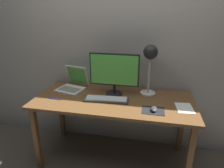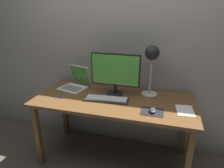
{
  "view_description": "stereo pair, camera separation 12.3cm",
  "coord_description": "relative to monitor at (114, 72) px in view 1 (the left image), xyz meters",
  "views": [
    {
      "loc": [
        0.35,
        -1.8,
        1.61
      ],
      "look_at": [
        -0.0,
        -0.05,
        0.92
      ],
      "focal_mm": 32.07,
      "sensor_mm": 36.0,
      "label": 1
    },
    {
      "loc": [
        0.47,
        -1.77,
        1.61
      ],
      "look_at": [
        -0.0,
        -0.05,
        0.92
      ],
      "focal_mm": 32.07,
      "sensor_mm": 36.0,
      "label": 2
    }
  ],
  "objects": [
    {
      "name": "ground_plane",
      "position": [
        0.02,
        -0.12,
        -0.99
      ],
      "size": [
        4.8,
        4.8,
        0.0
      ],
      "primitive_type": "plane",
      "color": "brown",
      "rests_on": "ground"
    },
    {
      "name": "mouse",
      "position": [
        0.42,
        -0.29,
        -0.23
      ],
      "size": [
        0.06,
        0.1,
        0.03
      ],
      "primitive_type": "ellipsoid",
      "color": "#38383A",
      "rests_on": "mousepad"
    },
    {
      "name": "laptop",
      "position": [
        -0.48,
        0.06,
        -0.18
      ],
      "size": [
        0.34,
        0.36,
        0.25
      ],
      "color": "silver",
      "rests_on": "desk"
    },
    {
      "name": "back_wall",
      "position": [
        0.02,
        0.28,
        0.31
      ],
      "size": [
        4.8,
        0.06,
        2.6
      ],
      "primitive_type": "cube",
      "color": "#A8A099",
      "rests_on": "ground"
    },
    {
      "name": "pen",
      "position": [
        -0.56,
        -0.25,
        -0.25
      ],
      "size": [
        0.14,
        0.01,
        0.01
      ],
      "primitive_type": "cylinder",
      "rotation": [
        0.0,
        1.57,
        -0.05
      ],
      "color": "#2633A5",
      "rests_on": "desk"
    },
    {
      "name": "mousepad",
      "position": [
        0.41,
        -0.29,
        -0.25
      ],
      "size": [
        0.2,
        0.16,
        0.0
      ],
      "primitive_type": "cube",
      "color": "black",
      "rests_on": "desk"
    },
    {
      "name": "desk_lamp",
      "position": [
        0.35,
        0.08,
        0.14
      ],
      "size": [
        0.16,
        0.16,
        0.52
      ],
      "color": "beige",
      "rests_on": "desk"
    },
    {
      "name": "monitor",
      "position": [
        0.0,
        0.0,
        0.0
      ],
      "size": [
        0.51,
        0.18,
        0.44
      ],
      "color": "black",
      "rests_on": "desk"
    },
    {
      "name": "keyboard_main",
      "position": [
        -0.05,
        -0.17,
        -0.24
      ],
      "size": [
        0.45,
        0.17,
        0.03
      ],
      "color": "#38383A",
      "rests_on": "desk"
    },
    {
      "name": "paper_sheet_near_mouse",
      "position": [
        0.7,
        -0.18,
        -0.25
      ],
      "size": [
        0.17,
        0.22,
        0.0
      ],
      "primitive_type": "cube",
      "rotation": [
        0.0,
        0.0,
        0.1
      ],
      "color": "white",
      "rests_on": "desk"
    },
    {
      "name": "desk",
      "position": [
        0.02,
        -0.12,
        -0.33
      ],
      "size": [
        1.6,
        0.7,
        0.74
      ],
      "color": "brown",
      "rests_on": "ground"
    }
  ]
}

